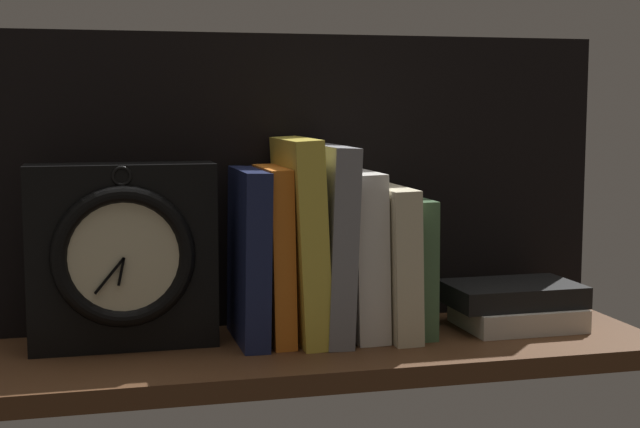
{
  "coord_description": "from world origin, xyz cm",
  "views": [
    {
      "loc": [
        -28.91,
        -109.36,
        29.49
      ],
      "look_at": [
        -0.25,
        3.29,
        15.69
      ],
      "focal_mm": 52.38,
      "sensor_mm": 36.0,
      "label": 1
    }
  ],
  "objects_px": {
    "book_stack_side": "(515,305)",
    "book_gray_chess": "(328,242)",
    "book_yellow_seinlanguage": "(300,239)",
    "book_navy_bierce": "(249,256)",
    "book_orange_pandolfini": "(274,254)",
    "book_cream_twain": "(388,259)",
    "framed_clock": "(123,256)",
    "book_white_catcher": "(358,253)",
    "book_green_romantic": "(412,264)"
  },
  "relations": [
    {
      "from": "book_yellow_seinlanguage",
      "to": "framed_clock",
      "type": "distance_m",
      "value": 0.22
    },
    {
      "from": "book_cream_twain",
      "to": "framed_clock",
      "type": "height_order",
      "value": "framed_clock"
    },
    {
      "from": "book_yellow_seinlanguage",
      "to": "book_cream_twain",
      "type": "bearing_deg",
      "value": 0.0
    },
    {
      "from": "book_yellow_seinlanguage",
      "to": "book_gray_chess",
      "type": "xyz_separation_m",
      "value": [
        0.04,
        0.0,
        -0.0
      ]
    },
    {
      "from": "book_orange_pandolfini",
      "to": "book_gray_chess",
      "type": "xyz_separation_m",
      "value": [
        0.07,
        0.0,
        0.01
      ]
    },
    {
      "from": "book_navy_bierce",
      "to": "book_yellow_seinlanguage",
      "type": "bearing_deg",
      "value": 0.0
    },
    {
      "from": "book_yellow_seinlanguage",
      "to": "book_white_catcher",
      "type": "relative_size",
      "value": 1.2
    },
    {
      "from": "book_navy_bierce",
      "to": "book_green_romantic",
      "type": "height_order",
      "value": "book_navy_bierce"
    },
    {
      "from": "book_stack_side",
      "to": "book_gray_chess",
      "type": "bearing_deg",
      "value": 176.87
    },
    {
      "from": "book_orange_pandolfini",
      "to": "book_cream_twain",
      "type": "bearing_deg",
      "value": 0.0
    },
    {
      "from": "book_white_catcher",
      "to": "book_stack_side",
      "type": "relative_size",
      "value": 1.2
    },
    {
      "from": "book_orange_pandolfini",
      "to": "book_cream_twain",
      "type": "relative_size",
      "value": 1.14
    },
    {
      "from": "book_yellow_seinlanguage",
      "to": "book_white_catcher",
      "type": "distance_m",
      "value": 0.08
    },
    {
      "from": "book_gray_chess",
      "to": "book_white_catcher",
      "type": "distance_m",
      "value": 0.04
    },
    {
      "from": "book_navy_bierce",
      "to": "book_orange_pandolfini",
      "type": "height_order",
      "value": "book_orange_pandolfini"
    },
    {
      "from": "book_cream_twain",
      "to": "book_green_romantic",
      "type": "xyz_separation_m",
      "value": [
        0.03,
        0.0,
        -0.01
      ]
    },
    {
      "from": "book_gray_chess",
      "to": "framed_clock",
      "type": "height_order",
      "value": "book_gray_chess"
    },
    {
      "from": "book_green_romantic",
      "to": "book_stack_side",
      "type": "distance_m",
      "value": 0.15
    },
    {
      "from": "book_yellow_seinlanguage",
      "to": "book_cream_twain",
      "type": "distance_m",
      "value": 0.12
    },
    {
      "from": "book_white_catcher",
      "to": "book_orange_pandolfini",
      "type": "bearing_deg",
      "value": 180.0
    },
    {
      "from": "framed_clock",
      "to": "book_navy_bierce",
      "type": "bearing_deg",
      "value": -1.08
    },
    {
      "from": "book_green_romantic",
      "to": "framed_clock",
      "type": "relative_size",
      "value": 0.78
    },
    {
      "from": "book_cream_twain",
      "to": "book_green_romantic",
      "type": "distance_m",
      "value": 0.03
    },
    {
      "from": "book_navy_bierce",
      "to": "book_yellow_seinlanguage",
      "type": "xyz_separation_m",
      "value": [
        0.07,
        0.0,
        0.02
      ]
    },
    {
      "from": "book_navy_bierce",
      "to": "book_stack_side",
      "type": "xyz_separation_m",
      "value": [
        0.35,
        -0.01,
        -0.08
      ]
    },
    {
      "from": "book_stack_side",
      "to": "book_cream_twain",
      "type": "bearing_deg",
      "value": 175.44
    },
    {
      "from": "book_stack_side",
      "to": "book_green_romantic",
      "type": "bearing_deg",
      "value": 174.39
    },
    {
      "from": "book_cream_twain",
      "to": "framed_clock",
      "type": "bearing_deg",
      "value": 179.51
    },
    {
      "from": "book_green_romantic",
      "to": "framed_clock",
      "type": "bearing_deg",
      "value": 179.55
    },
    {
      "from": "book_green_romantic",
      "to": "book_navy_bierce",
      "type": "bearing_deg",
      "value": 180.0
    },
    {
      "from": "book_navy_bierce",
      "to": "book_green_romantic",
      "type": "bearing_deg",
      "value": 0.0
    },
    {
      "from": "book_cream_twain",
      "to": "book_green_romantic",
      "type": "relative_size",
      "value": 1.09
    },
    {
      "from": "book_white_catcher",
      "to": "book_navy_bierce",
      "type": "bearing_deg",
      "value": 180.0
    },
    {
      "from": "book_navy_bierce",
      "to": "book_gray_chess",
      "type": "height_order",
      "value": "book_gray_chess"
    },
    {
      "from": "book_orange_pandolfini",
      "to": "book_navy_bierce",
      "type": "bearing_deg",
      "value": 180.0
    },
    {
      "from": "book_stack_side",
      "to": "framed_clock",
      "type": "bearing_deg",
      "value": 178.12
    },
    {
      "from": "framed_clock",
      "to": "book_stack_side",
      "type": "relative_size",
      "value": 1.28
    },
    {
      "from": "book_gray_chess",
      "to": "framed_clock",
      "type": "relative_size",
      "value": 1.09
    },
    {
      "from": "book_navy_bierce",
      "to": "book_gray_chess",
      "type": "bearing_deg",
      "value": 0.0
    },
    {
      "from": "book_orange_pandolfini",
      "to": "book_gray_chess",
      "type": "relative_size",
      "value": 0.89
    },
    {
      "from": "book_cream_twain",
      "to": "framed_clock",
      "type": "distance_m",
      "value": 0.33
    },
    {
      "from": "book_yellow_seinlanguage",
      "to": "book_cream_twain",
      "type": "relative_size",
      "value": 1.32
    },
    {
      "from": "book_navy_bierce",
      "to": "book_green_romantic",
      "type": "xyz_separation_m",
      "value": [
        0.21,
        0.0,
        -0.02
      ]
    },
    {
      "from": "framed_clock",
      "to": "book_stack_side",
      "type": "xyz_separation_m",
      "value": [
        0.51,
        -0.02,
        -0.08
      ]
    },
    {
      "from": "book_orange_pandolfini",
      "to": "book_cream_twain",
      "type": "height_order",
      "value": "book_orange_pandolfini"
    },
    {
      "from": "book_navy_bierce",
      "to": "book_orange_pandolfini",
      "type": "relative_size",
      "value": 0.99
    },
    {
      "from": "book_orange_pandolfini",
      "to": "book_gray_chess",
      "type": "bearing_deg",
      "value": 0.0
    },
    {
      "from": "book_gray_chess",
      "to": "book_green_romantic",
      "type": "xyz_separation_m",
      "value": [
        0.11,
        0.0,
        -0.03
      ]
    },
    {
      "from": "book_white_catcher",
      "to": "book_cream_twain",
      "type": "xyz_separation_m",
      "value": [
        0.04,
        0.0,
        -0.01
      ]
    },
    {
      "from": "book_stack_side",
      "to": "book_yellow_seinlanguage",
      "type": "bearing_deg",
      "value": 177.27
    }
  ]
}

